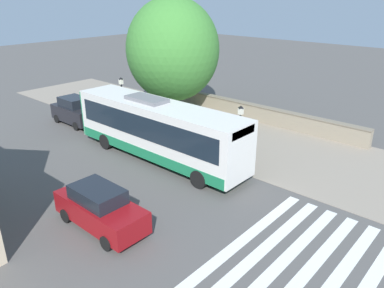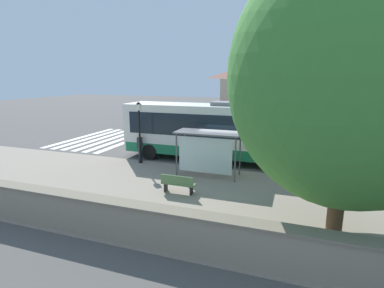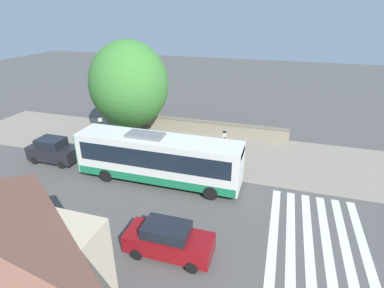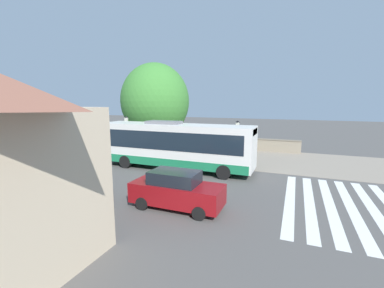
% 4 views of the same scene
% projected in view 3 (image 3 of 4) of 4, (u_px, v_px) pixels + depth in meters
% --- Properties ---
extents(ground_plane, '(120.00, 120.00, 0.00)m').
position_uv_depth(ground_plane, '(158.00, 169.00, 24.17)').
color(ground_plane, '#514F4C').
rests_on(ground_plane, ground).
extents(sidewalk_plaza, '(9.00, 44.00, 0.02)m').
position_uv_depth(sidewalk_plaza, '(177.00, 146.00, 28.09)').
color(sidewalk_plaza, gray).
rests_on(sidewalk_plaza, ground).
extents(crosswalk_stripes, '(9.00, 5.25, 0.01)m').
position_uv_depth(crosswalk_stripes, '(317.00, 240.00, 16.70)').
color(crosswalk_stripes, silver).
rests_on(crosswalk_stripes, ground).
extents(stone_wall, '(0.60, 20.00, 1.31)m').
position_uv_depth(stone_wall, '(190.00, 125.00, 31.35)').
color(stone_wall, gray).
rests_on(stone_wall, ground).
extents(bus, '(2.69, 12.13, 3.73)m').
position_uv_depth(bus, '(158.00, 158.00, 21.72)').
color(bus, silver).
rests_on(bus, ground).
extents(bus_shelter, '(1.54, 3.44, 2.40)m').
position_uv_depth(bus_shelter, '(171.00, 140.00, 24.54)').
color(bus_shelter, '#515459').
rests_on(bus_shelter, ground).
extents(pedestrian, '(0.34, 0.23, 1.71)m').
position_uv_depth(pedestrian, '(226.00, 168.00, 22.23)').
color(pedestrian, '#2D3347').
rests_on(pedestrian, ground).
extents(bench, '(0.40, 1.58, 0.88)m').
position_uv_depth(bench, '(188.00, 144.00, 27.42)').
color(bench, '#4C7247').
rests_on(bench, ground).
extents(street_lamp_near, '(0.28, 0.28, 3.76)m').
position_uv_depth(street_lamp_near, '(224.00, 149.00, 22.29)').
color(street_lamp_near, black).
rests_on(street_lamp_near, ground).
extents(street_lamp_far, '(0.28, 0.28, 3.90)m').
position_uv_depth(street_lamp_far, '(102.00, 134.00, 24.92)').
color(street_lamp_far, black).
rests_on(street_lamp_far, ground).
extents(shade_tree, '(7.47, 7.47, 9.35)m').
position_uv_depth(shade_tree, '(129.00, 85.00, 28.44)').
color(shade_tree, brown).
rests_on(shade_tree, ground).
extents(parked_car_behind_bus, '(1.99, 4.14, 2.08)m').
position_uv_depth(parked_car_behind_bus, '(53.00, 150.00, 24.99)').
color(parked_car_behind_bus, black).
rests_on(parked_car_behind_bus, ground).
extents(parked_car_far_lane, '(1.88, 4.55, 1.87)m').
position_uv_depth(parked_car_far_lane, '(169.00, 240.00, 15.44)').
color(parked_car_far_lane, maroon).
rests_on(parked_car_far_lane, ground).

